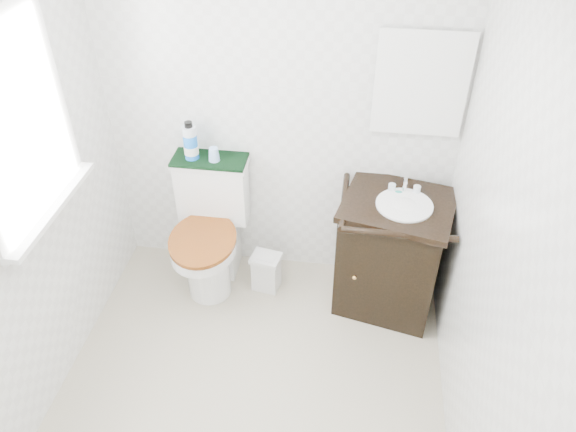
% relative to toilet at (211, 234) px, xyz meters
% --- Properties ---
extents(floor, '(2.40, 2.40, 0.00)m').
position_rel_toilet_xyz_m(floor, '(0.43, -0.96, -0.39)').
color(floor, '#B9AD95').
rests_on(floor, ground).
extents(wall_back, '(2.40, 0.00, 2.40)m').
position_rel_toilet_xyz_m(wall_back, '(0.43, 0.24, 0.81)').
color(wall_back, white).
rests_on(wall_back, ground).
extents(wall_left, '(0.00, 2.40, 2.40)m').
position_rel_toilet_xyz_m(wall_left, '(-0.67, -0.96, 0.81)').
color(wall_left, white).
rests_on(wall_left, ground).
extents(wall_right, '(0.00, 2.40, 2.40)m').
position_rel_toilet_xyz_m(wall_right, '(1.53, -0.96, 0.81)').
color(wall_right, white).
rests_on(wall_right, ground).
extents(window, '(0.02, 0.70, 0.90)m').
position_rel_toilet_xyz_m(window, '(-0.64, -0.71, 1.16)').
color(window, white).
rests_on(window, wall_left).
extents(mirror, '(0.50, 0.02, 0.60)m').
position_rel_toilet_xyz_m(mirror, '(1.24, 0.21, 1.06)').
color(mirror, silver).
rests_on(mirror, wall_back).
extents(toilet, '(0.48, 0.67, 0.89)m').
position_rel_toilet_xyz_m(toilet, '(0.00, 0.00, 0.00)').
color(toilet, white).
rests_on(toilet, floor).
extents(vanity, '(0.75, 0.68, 0.92)m').
position_rel_toilet_xyz_m(vanity, '(1.19, -0.06, 0.05)').
color(vanity, black).
rests_on(vanity, floor).
extents(trash_bin, '(0.22, 0.19, 0.28)m').
position_rel_toilet_xyz_m(trash_bin, '(0.38, -0.05, -0.24)').
color(trash_bin, silver).
rests_on(trash_bin, floor).
extents(towel, '(0.47, 0.22, 0.02)m').
position_rel_toilet_xyz_m(towel, '(0.00, 0.13, 0.51)').
color(towel, black).
rests_on(towel, toilet).
extents(mouthwash_bottle, '(0.09, 0.09, 0.25)m').
position_rel_toilet_xyz_m(mouthwash_bottle, '(-0.11, 0.12, 0.64)').
color(mouthwash_bottle, blue).
rests_on(mouthwash_bottle, towel).
extents(cup, '(0.07, 0.07, 0.09)m').
position_rel_toilet_xyz_m(cup, '(0.04, 0.11, 0.56)').
color(cup, '#98C3F9').
rests_on(cup, towel).
extents(soap_bar, '(0.06, 0.04, 0.02)m').
position_rel_toilet_xyz_m(soap_bar, '(1.19, 0.03, 0.44)').
color(soap_bar, '#197B6E').
rests_on(soap_bar, vanity).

